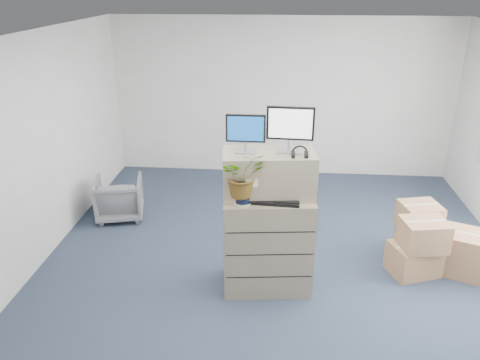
% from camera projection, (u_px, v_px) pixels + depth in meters
% --- Properties ---
extents(ground, '(7.00, 7.00, 0.00)m').
position_uv_depth(ground, '(277.00, 281.00, 5.64)').
color(ground, '#273246').
rests_on(ground, ground).
extents(wall_back, '(6.00, 0.02, 2.80)m').
position_uv_depth(wall_back, '(282.00, 98.00, 8.30)').
color(wall_back, beige).
rests_on(wall_back, ground).
extents(filing_cabinet_lower, '(1.05, 0.71, 1.16)m').
position_uv_depth(filing_cabinet_lower, '(267.00, 242.00, 5.35)').
color(filing_cabinet_lower, gray).
rests_on(filing_cabinet_lower, ground).
extents(filing_cabinet_upper, '(1.04, 0.60, 0.50)m').
position_uv_depth(filing_cabinet_upper, '(269.00, 174.00, 5.07)').
color(filing_cabinet_upper, gray).
rests_on(filing_cabinet_upper, filing_cabinet_lower).
extents(monitor_left, '(0.42, 0.16, 0.41)m').
position_uv_depth(monitor_left, '(246.00, 131.00, 4.89)').
color(monitor_left, '#99999E').
rests_on(monitor_left, filing_cabinet_upper).
extents(monitor_right, '(0.50, 0.21, 0.49)m').
position_uv_depth(monitor_right, '(290.00, 127.00, 4.88)').
color(monitor_right, '#99999E').
rests_on(monitor_right, filing_cabinet_upper).
extents(headphones, '(0.17, 0.04, 0.17)m').
position_uv_depth(headphones, '(300.00, 153.00, 4.82)').
color(headphones, black).
rests_on(headphones, filing_cabinet_upper).
extents(keyboard, '(0.61, 0.29, 0.03)m').
position_uv_depth(keyboard, '(272.00, 200.00, 5.01)').
color(keyboard, black).
rests_on(keyboard, filing_cabinet_lower).
extents(mouse, '(0.12, 0.10, 0.04)m').
position_uv_depth(mouse, '(299.00, 200.00, 5.01)').
color(mouse, silver).
rests_on(mouse, filing_cabinet_lower).
extents(water_bottle, '(0.09, 0.09, 0.31)m').
position_uv_depth(water_bottle, '(274.00, 181.00, 5.13)').
color(water_bottle, gray).
rests_on(water_bottle, filing_cabinet_lower).
extents(phone_dock, '(0.08, 0.07, 0.16)m').
position_uv_depth(phone_dock, '(265.00, 191.00, 5.14)').
color(phone_dock, silver).
rests_on(phone_dock, filing_cabinet_lower).
extents(external_drive, '(0.22, 0.18, 0.06)m').
position_uv_depth(external_drive, '(296.00, 188.00, 5.26)').
color(external_drive, black).
rests_on(external_drive, filing_cabinet_lower).
extents(tissue_box, '(0.28, 0.19, 0.09)m').
position_uv_depth(tissue_box, '(299.00, 183.00, 5.21)').
color(tissue_box, '#4685F0').
rests_on(tissue_box, external_drive).
extents(potted_plant, '(0.58, 0.62, 0.48)m').
position_uv_depth(potted_plant, '(243.00, 180.00, 4.87)').
color(potted_plant, '#ACC59F').
rests_on(potted_plant, filing_cabinet_lower).
extents(office_chair, '(0.80, 0.77, 0.69)m').
position_uv_depth(office_chair, '(119.00, 196.00, 7.03)').
color(office_chair, slate).
rests_on(office_chair, ground).
extents(cardboard_boxes, '(1.39, 0.97, 0.75)m').
position_uv_depth(cardboard_boxes, '(435.00, 245.00, 5.78)').
color(cardboard_boxes, '#9C6E4B').
rests_on(cardboard_boxes, ground).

